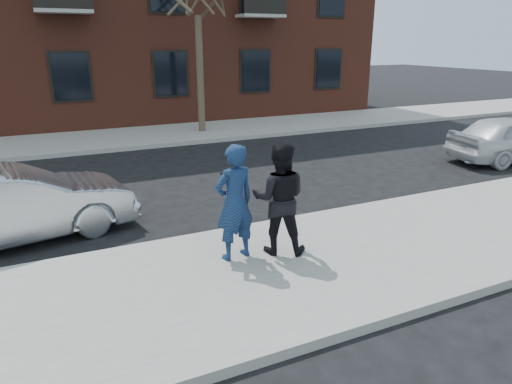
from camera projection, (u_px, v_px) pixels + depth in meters
name	position (u px, v px, depth m)	size (l,w,h in m)	color
ground	(149.00, 298.00, 6.50)	(100.00, 100.00, 0.00)	black
near_sidewalk	(153.00, 302.00, 6.27)	(50.00, 3.50, 0.15)	gray
near_curb	(129.00, 250.00, 7.81)	(50.00, 0.10, 0.15)	#999691
far_sidewalk	(79.00, 142.00, 16.15)	(50.00, 3.50, 0.15)	gray
far_curb	(84.00, 153.00, 14.61)	(50.00, 0.10, 0.15)	#999691
silver_sedan	(12.00, 205.00, 8.14)	(1.47, 4.21, 1.39)	#B7BABF
man_hoodie	(235.00, 203.00, 7.11)	(0.75, 0.57, 1.87)	navy
man_peacoat	(279.00, 199.00, 7.33)	(1.12, 1.05, 1.85)	black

